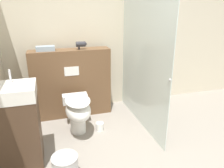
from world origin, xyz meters
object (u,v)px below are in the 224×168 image
at_px(sink_vanity, 16,126).
at_px(waste_bin, 65,168).
at_px(hair_drier, 81,44).
at_px(toilet, 78,111).

height_order(sink_vanity, waste_bin, sink_vanity).
bearing_deg(hair_drier, toilet, -106.85).
xyz_separation_m(toilet, waste_bin, (-0.26, -0.86, -0.22)).
distance_m(toilet, hair_drier, 1.03).
distance_m(sink_vanity, hair_drier, 1.55).
bearing_deg(waste_bin, toilet, 72.97).
relative_size(toilet, hair_drier, 3.87).
xyz_separation_m(sink_vanity, waste_bin, (0.47, -0.43, -0.34)).
bearing_deg(toilet, waste_bin, -107.03).
xyz_separation_m(hair_drier, waste_bin, (-0.45, -1.46, -1.03)).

